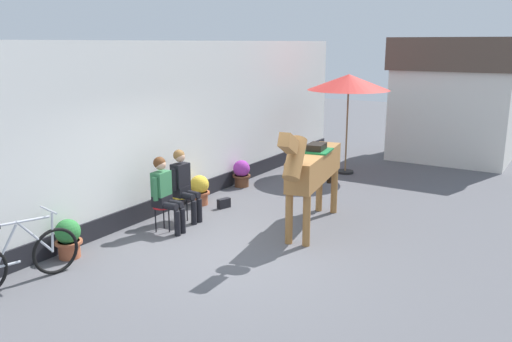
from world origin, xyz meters
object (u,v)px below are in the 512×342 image
at_px(saddled_horse_center, 313,168).
at_px(satchel_bag, 224,203).
at_px(flower_planter_farthest, 242,173).
at_px(seated_visitor_far, 183,182).
at_px(seated_visitor_near, 164,191).
at_px(flower_planter_nearest, 68,238).
at_px(flower_planter_inner_far, 200,189).
at_px(cafe_parasol, 349,83).
at_px(leaning_bicycle, 20,259).

height_order(saddled_horse_center, satchel_bag, saddled_horse_center).
distance_m(flower_planter_farthest, satchel_bag, 1.73).
bearing_deg(seated_visitor_far, seated_visitor_near, -79.57).
height_order(seated_visitor_near, flower_planter_nearest, seated_visitor_near).
bearing_deg(flower_planter_inner_far, seated_visitor_near, -73.29).
bearing_deg(cafe_parasol, flower_planter_farthest, -121.70).
bearing_deg(seated_visitor_far, leaning_bicycle, -92.68).
bearing_deg(flower_planter_nearest, satchel_bag, 80.12).
xyz_separation_m(saddled_horse_center, flower_planter_farthest, (-2.72, 1.76, -0.82)).
height_order(saddled_horse_center, flower_planter_inner_far, saddled_horse_center).
relative_size(flower_planter_nearest, cafe_parasol, 0.25).
bearing_deg(cafe_parasol, saddled_horse_center, -75.36).
bearing_deg(leaning_bicycle, cafe_parasol, 81.18).
height_order(flower_planter_inner_far, leaning_bicycle, leaning_bicycle).
relative_size(saddled_horse_center, leaning_bicycle, 1.71).
height_order(flower_planter_inner_far, satchel_bag, flower_planter_inner_far).
bearing_deg(flower_planter_nearest, flower_planter_inner_far, 89.54).
bearing_deg(flower_planter_farthest, saddled_horse_center, -33.01).
relative_size(flower_planter_nearest, satchel_bag, 2.29).
bearing_deg(cafe_parasol, seated_visitor_far, -102.73).
xyz_separation_m(flower_planter_farthest, satchel_bag, (0.61, -1.60, -0.23)).
height_order(flower_planter_nearest, flower_planter_farthest, same).
height_order(seated_visitor_far, flower_planter_nearest, seated_visitor_far).
bearing_deg(cafe_parasol, flower_planter_nearest, -101.66).
bearing_deg(leaning_bicycle, saddled_horse_center, 60.00).
distance_m(seated_visitor_near, flower_planter_farthest, 3.38).
bearing_deg(seated_visitor_near, flower_planter_inner_far, 106.71).
distance_m(leaning_bicycle, satchel_bag, 4.46).
bearing_deg(flower_planter_nearest, leaning_bicycle, -76.93).
xyz_separation_m(seated_visitor_near, flower_planter_nearest, (-0.52, -1.72, -0.44)).
distance_m(seated_visitor_far, satchel_bag, 1.26).
bearing_deg(seated_visitor_far, saddled_horse_center, 20.72).
relative_size(flower_planter_farthest, leaning_bicycle, 0.37).
relative_size(seated_visitor_near, saddled_horse_center, 0.47).
relative_size(flower_planter_nearest, flower_planter_farthest, 1.00).
height_order(seated_visitor_far, satchel_bag, seated_visitor_far).
distance_m(flower_planter_inner_far, flower_planter_farthest, 1.68).
bearing_deg(satchel_bag, leaning_bicycle, -167.34).
bearing_deg(seated_visitor_near, flower_planter_farthest, 99.16).
bearing_deg(flower_planter_inner_far, flower_planter_farthest, 91.50).
xyz_separation_m(flower_planter_inner_far, satchel_bag, (0.57, 0.08, -0.23)).
height_order(flower_planter_farthest, satchel_bag, flower_planter_farthest).
bearing_deg(flower_planter_nearest, cafe_parasol, 78.34).
height_order(seated_visitor_near, saddled_horse_center, saddled_horse_center).
height_order(seated_visitor_far, cafe_parasol, cafe_parasol).
bearing_deg(flower_planter_farthest, cafe_parasol, 58.30).
distance_m(saddled_horse_center, flower_planter_inner_far, 2.80).
bearing_deg(seated_visitor_near, flower_planter_nearest, -106.67).
relative_size(seated_visitor_near, cafe_parasol, 0.54).
distance_m(seated_visitor_near, satchel_bag, 1.84).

